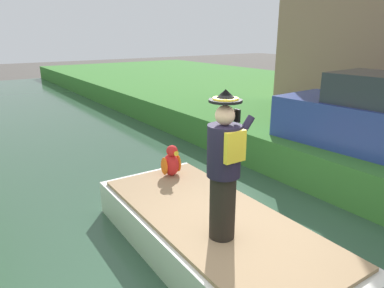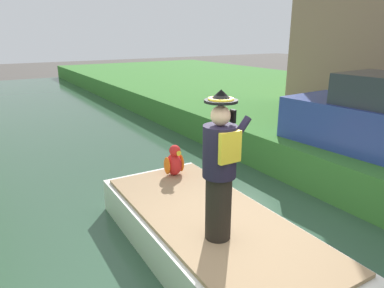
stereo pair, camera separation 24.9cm
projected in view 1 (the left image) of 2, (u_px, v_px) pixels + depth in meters
The scene contains 6 objects.
ground_plane at pixel (240, 282), 4.69m from camera, with size 80.00×80.00×0.00m, color #4C4742.
canal_water at pixel (240, 279), 4.68m from camera, with size 5.55×48.00×0.10m, color #33513D.
boat at pixel (212, 234), 5.05m from camera, with size 1.89×4.24×0.61m.
person_pirate at pixel (224, 167), 4.18m from camera, with size 0.61×0.42×1.85m.
parrot_plush at pixel (171, 162), 6.28m from camera, with size 0.36×0.35×0.57m.
parked_car_blue at pixel (381, 119), 6.95m from camera, with size 1.98×4.11×1.50m.
Camera 1 is at (-2.75, -2.87, 3.15)m, focal length 33.13 mm.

